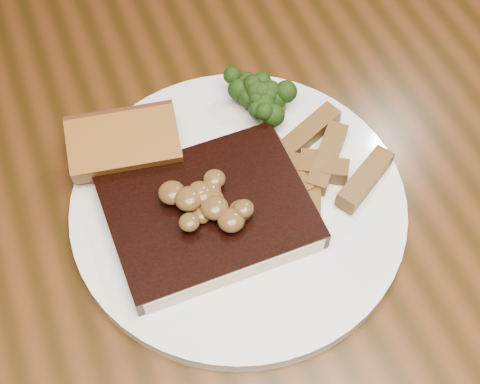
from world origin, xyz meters
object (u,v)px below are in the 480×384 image
at_px(steak, 209,213).
at_px(dining_table, 229,275).
at_px(plate, 238,206).
at_px(garlic_bread, 127,156).
at_px(potato_wedges, 320,168).

bearing_deg(steak, dining_table, -40.38).
distance_m(plate, garlic_bread, 0.12).
height_order(plate, potato_wedges, potato_wedges).
xyz_separation_m(dining_table, plate, (0.02, 0.02, 0.10)).
relative_size(dining_table, plate, 5.20).
xyz_separation_m(dining_table, potato_wedges, (0.10, 0.02, 0.12)).
distance_m(plate, potato_wedges, 0.08).
relative_size(garlic_bread, potato_wedges, 1.05).
xyz_separation_m(plate, garlic_bread, (-0.08, 0.08, 0.02)).
distance_m(dining_table, garlic_bread, 0.16).
relative_size(dining_table, potato_wedges, 16.74).
height_order(dining_table, potato_wedges, potato_wedges).
bearing_deg(plate, potato_wedges, 0.13).
bearing_deg(plate, dining_table, -134.46).
distance_m(dining_table, plate, 0.10).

